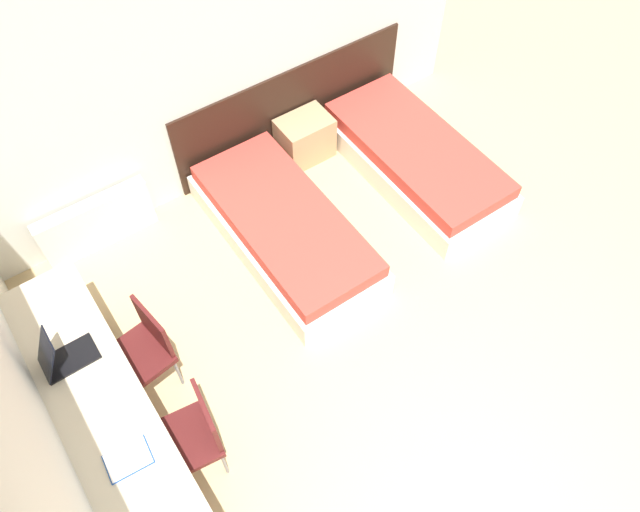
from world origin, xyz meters
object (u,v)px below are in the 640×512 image
bed_near_door (415,158)px  chair_near_laptop (142,349)px  chair_near_notebook (192,434)px  laptop (62,357)px  nightstand (305,138)px  bed_near_window (285,228)px

bed_near_door → chair_near_laptop: size_ratio=2.32×
chair_near_notebook → laptop: (-0.46, 0.80, 0.32)m
nightstand → laptop: (-2.73, -1.26, 0.57)m
nightstand → chair_near_notebook: (-2.27, -2.06, 0.25)m
laptop → chair_near_notebook: bearing=-60.3°
chair_near_laptop → laptop: laptop is taller
bed_near_window → bed_near_door: (1.47, 0.00, 0.00)m
bed_near_window → nightstand: (0.73, 0.79, 0.04)m
bed_near_window → chair_near_laptop: bearing=-161.0°
bed_near_door → laptop: 3.55m
nightstand → chair_near_notebook: 3.07m
chair_near_laptop → chair_near_notebook: bearing=-98.3°
bed_near_door → nightstand: 1.08m
bed_near_window → chair_near_notebook: (-1.53, -1.27, 0.29)m
bed_near_window → nightstand: 1.08m
laptop → nightstand: bearing=24.5°
nightstand → bed_near_door: bearing=-47.0°
bed_near_door → bed_near_window: bearing=180.0°
nightstand → chair_near_laptop: size_ratio=0.60×
bed_near_window → nightstand: nightstand is taller
bed_near_door → nightstand: bearing=133.0°
nightstand → chair_near_laptop: bearing=-149.9°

